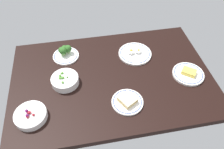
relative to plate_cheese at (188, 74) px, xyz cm
name	(u,v)px	position (x,y,z in cm)	size (l,w,h in cm)	color
dining_table	(112,79)	(-48.18, 7.36, -3.20)	(126.62, 83.66, 4.00)	black
plate_cheese	(188,74)	(0.00, 0.00, 0.00)	(19.84, 19.84, 4.13)	white
bowl_peas	(65,81)	(-77.47, 7.08, 1.52)	(16.84, 16.84, 6.20)	white
plate_eggs	(135,53)	(-28.75, 24.85, -0.16)	(22.77, 22.77, 4.84)	white
plate_sandwich	(127,101)	(-43.12, -13.95, 0.19)	(18.27, 18.27, 4.41)	white
plate_broccoli	(65,53)	(-76.26, 32.14, 1.56)	(17.79, 17.79, 7.60)	white
bowl_berries	(31,115)	(-96.88, -14.01, 0.96)	(17.64, 17.64, 5.48)	white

